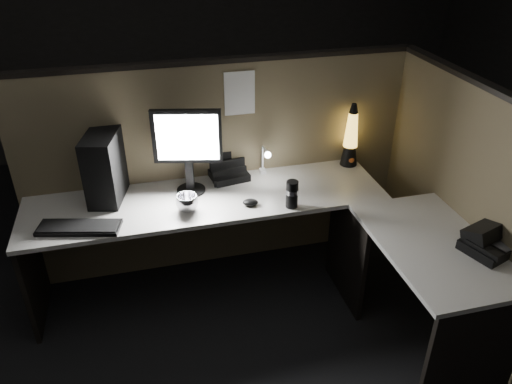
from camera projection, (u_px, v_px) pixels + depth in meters
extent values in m
plane|color=black|center=(252.00, 344.00, 3.09)|extent=(6.00, 6.00, 0.00)
plane|color=#282623|center=(179.00, 21.00, 4.92)|extent=(6.00, 0.00, 6.00)
cube|color=brown|center=(220.00, 169.00, 3.49)|extent=(2.66, 0.06, 1.50)
cube|color=brown|center=(457.00, 205.00, 3.08)|extent=(0.06, 1.66, 1.50)
cube|color=beige|center=(207.00, 200.00, 3.20)|extent=(2.30, 0.60, 0.03)
cube|color=beige|center=(435.00, 246.00, 2.78)|extent=(0.60, 1.00, 0.03)
cube|color=black|center=(33.00, 272.00, 3.14)|extent=(0.03, 0.55, 0.70)
cube|color=black|center=(473.00, 357.00, 2.56)|extent=(0.55, 0.03, 0.70)
cube|color=black|center=(346.00, 253.00, 3.32)|extent=(0.03, 0.55, 0.70)
cube|color=black|center=(106.00, 165.00, 3.12)|extent=(0.28, 0.45, 0.43)
cylinder|color=black|center=(191.00, 190.00, 3.27)|extent=(0.19, 0.19, 0.02)
cube|color=black|center=(190.00, 174.00, 3.23)|extent=(0.06, 0.05, 0.21)
cube|color=black|center=(187.00, 136.00, 3.09)|extent=(0.43, 0.13, 0.35)
cube|color=white|center=(187.00, 138.00, 3.07)|extent=(0.37, 0.09, 0.30)
cube|color=black|center=(79.00, 228.00, 2.88)|extent=(0.50, 0.27, 0.02)
ellipsoid|color=black|center=(250.00, 202.00, 3.11)|extent=(0.11, 0.09, 0.04)
cube|color=white|center=(263.00, 171.00, 3.48)|extent=(0.04, 0.05, 0.03)
cylinder|color=white|center=(263.00, 158.00, 3.43)|extent=(0.01, 0.01, 0.18)
cylinder|color=white|center=(265.00, 150.00, 3.34)|extent=(0.01, 0.12, 0.01)
sphere|color=white|center=(268.00, 155.00, 3.28)|extent=(0.04, 0.04, 0.04)
cube|color=black|center=(229.00, 175.00, 3.41)|extent=(0.27, 0.25, 0.05)
cube|color=black|center=(230.00, 172.00, 3.37)|extent=(0.24, 0.05, 0.09)
cube|color=black|center=(226.00, 160.00, 3.44)|extent=(0.24, 0.05, 0.17)
cone|color=black|center=(349.00, 155.00, 3.57)|extent=(0.12, 0.12, 0.15)
cone|color=gold|center=(352.00, 130.00, 3.47)|extent=(0.10, 0.10, 0.25)
sphere|color=#8F4114|center=(351.00, 140.00, 3.51)|extent=(0.05, 0.05, 0.05)
sphere|color=#8F4114|center=(352.00, 128.00, 3.47)|extent=(0.04, 0.04, 0.04)
cone|color=black|center=(354.00, 108.00, 3.39)|extent=(0.06, 0.06, 0.07)
cylinder|color=black|center=(292.00, 194.00, 3.06)|extent=(0.08, 0.08, 0.18)
imported|color=#B8B7BE|center=(187.00, 203.00, 3.04)|extent=(0.17, 0.17, 0.11)
sphere|color=orange|center=(350.00, 160.00, 3.56)|extent=(0.06, 0.06, 0.06)
cube|color=white|center=(240.00, 93.00, 3.21)|extent=(0.20, 0.00, 0.29)
cube|color=black|center=(489.00, 246.00, 2.70)|extent=(0.32, 0.30, 0.06)
cube|color=black|center=(486.00, 232.00, 2.70)|extent=(0.29, 0.23, 0.12)
cube|color=black|center=(484.00, 250.00, 2.62)|extent=(0.11, 0.20, 0.04)
cube|color=#3F3F42|center=(503.00, 244.00, 2.66)|extent=(0.14, 0.14, 0.00)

